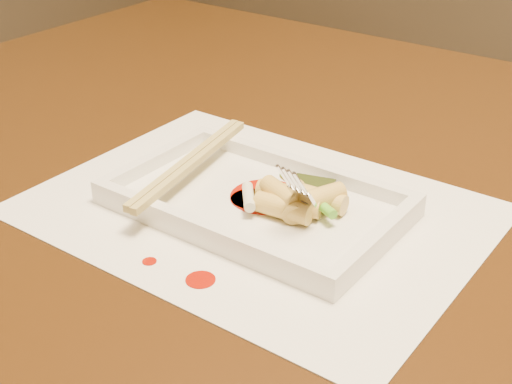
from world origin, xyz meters
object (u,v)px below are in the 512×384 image
Objects in this scene: plate_base at (256,205)px; placemat at (256,210)px; chopstick_a at (187,161)px; fork at (337,140)px; table at (374,271)px.

placemat is at bearing 90.00° from plate_base.
chopstick_a is 1.46× the size of fork.
fork reaches higher than table.
chopstick_a reaches higher than plate_base.
plate_base is 1.86× the size of fork.
fork reaches higher than plate_base.
chopstick_a is (-0.08, 0.00, 0.02)m from plate_base.
plate_base is 1.27× the size of chopstick_a.
placemat is 1.95× the size of chopstick_a.
fork is (0.07, 0.02, 0.08)m from placemat.
chopstick_a is (-0.08, -0.00, 0.03)m from placemat.
plate_base is at bearing -165.58° from fork.
table is at bearing 35.80° from chopstick_a.
chopstick_a is 0.16m from fork.
chopstick_a reaches higher than table.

